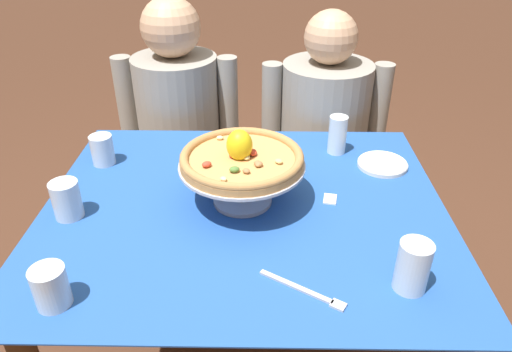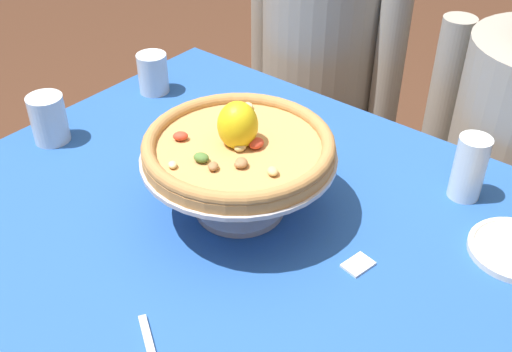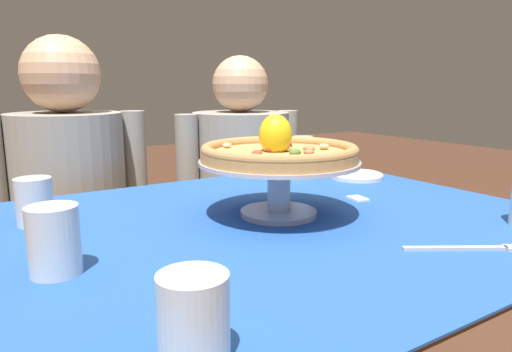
% 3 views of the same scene
% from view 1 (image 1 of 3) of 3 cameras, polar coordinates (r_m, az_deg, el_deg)
% --- Properties ---
extents(dining_table, '(1.12, 0.96, 0.77)m').
position_cam_1_polar(dining_table, '(1.40, -1.37, -7.52)').
color(dining_table, brown).
rests_on(dining_table, ground).
extents(pizza_stand, '(0.35, 0.35, 0.12)m').
position_cam_1_polar(pizza_stand, '(1.30, -1.67, 0.05)').
color(pizza_stand, '#B7B7C1').
rests_on(pizza_stand, dining_table).
extents(pizza, '(0.33, 0.33, 0.10)m').
position_cam_1_polar(pizza, '(1.28, -1.73, 2.26)').
color(pizza, tan).
rests_on(pizza, pizza_stand).
extents(water_glass_back_left, '(0.07, 0.07, 0.10)m').
position_cam_1_polar(water_glass_back_left, '(1.59, -17.93, 2.80)').
color(water_glass_back_left, silver).
rests_on(water_glass_back_left, dining_table).
extents(water_glass_front_right, '(0.07, 0.07, 0.12)m').
position_cam_1_polar(water_glass_front_right, '(1.10, 18.26, -10.55)').
color(water_glass_front_right, silver).
rests_on(water_glass_front_right, dining_table).
extents(water_glass_front_left, '(0.07, 0.07, 0.09)m').
position_cam_1_polar(water_glass_front_left, '(1.11, -23.37, -12.38)').
color(water_glass_front_left, silver).
rests_on(water_glass_front_left, dining_table).
extents(water_glass_back_right, '(0.06, 0.06, 0.13)m').
position_cam_1_polar(water_glass_back_right, '(1.60, 9.73, 4.65)').
color(water_glass_back_right, silver).
rests_on(water_glass_back_right, dining_table).
extents(water_glass_side_left, '(0.08, 0.08, 0.10)m').
position_cam_1_polar(water_glass_side_left, '(1.36, -21.76, -2.83)').
color(water_glass_side_left, silver).
rests_on(water_glass_side_left, dining_table).
extents(side_plate, '(0.16, 0.16, 0.02)m').
position_cam_1_polar(side_plate, '(1.57, 14.95, 1.43)').
color(side_plate, silver).
rests_on(side_plate, dining_table).
extents(dinner_fork, '(0.19, 0.12, 0.01)m').
position_cam_1_polar(dinner_fork, '(1.08, 6.07, -13.60)').
color(dinner_fork, '#B7B7C1').
rests_on(dinner_fork, dining_table).
extents(sugar_packet, '(0.04, 0.06, 0.00)m').
position_cam_1_polar(sugar_packet, '(1.37, 8.88, -2.75)').
color(sugar_packet, white).
rests_on(sugar_packet, dining_table).
extents(diner_left, '(0.50, 0.34, 1.19)m').
position_cam_1_polar(diner_left, '(2.08, -8.96, 3.84)').
color(diner_left, maroon).
rests_on(diner_left, ground).
extents(diner_right, '(0.52, 0.36, 1.15)m').
position_cam_1_polar(diner_right, '(2.05, 7.89, 2.91)').
color(diner_right, maroon).
rests_on(diner_right, ground).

